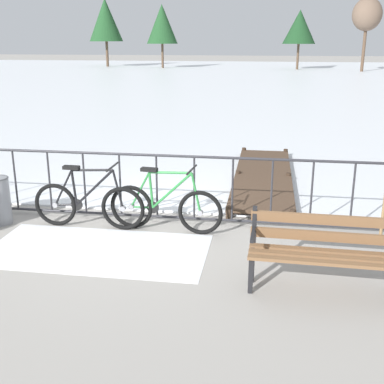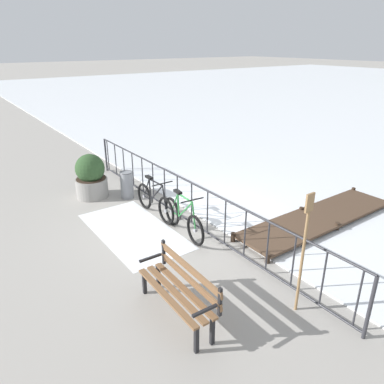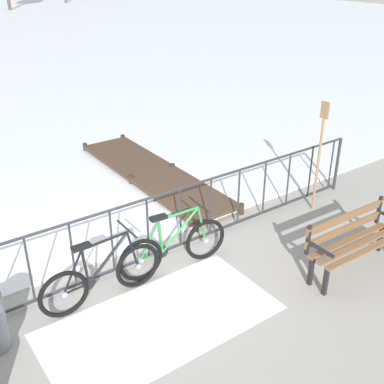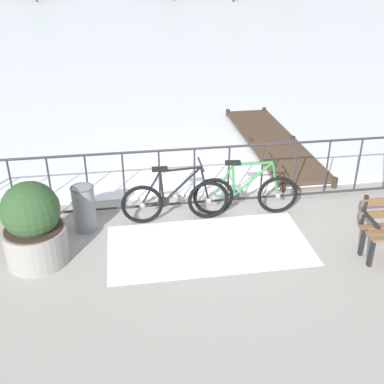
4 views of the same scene
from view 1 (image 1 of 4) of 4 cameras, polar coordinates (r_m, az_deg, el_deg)
name	(u,v)px [view 1 (image 1 of 4)]	position (r m, az deg, el deg)	size (l,w,h in m)	color
ground_plane	(140,220)	(7.77, -6.08, -3.25)	(160.00, 160.00, 0.00)	#9E9991
frozen_pond	(243,79)	(35.57, 5.88, 12.85)	(80.00, 56.00, 0.03)	white
snow_patch	(97,250)	(6.78, -10.87, -6.58)	(2.95, 1.50, 0.01)	white
railing_fence	(138,186)	(7.59, -6.21, 0.70)	(9.06, 0.06, 1.07)	#2D2D33
bicycle_near_railing	(165,207)	(7.19, -3.14, -1.76)	(1.71, 0.52, 0.97)	black
bicycle_second	(88,204)	(7.47, -11.87, -1.39)	(1.71, 0.52, 0.97)	black
park_bench	(322,247)	(5.67, 14.79, -6.15)	(1.61, 0.52, 0.89)	brown
wooden_dock	(263,176)	(9.86, 8.21, 1.86)	(1.10, 4.49, 0.20)	#4C3828
tree_far_west	(300,27)	(47.60, 12.32, 18.13)	(2.94, 2.94, 5.20)	brown
tree_west_mid	(105,20)	(52.24, -9.97, 19.00)	(3.31, 3.31, 6.54)	brown
tree_centre	(162,24)	(49.06, -3.49, 18.81)	(2.92, 2.92, 5.83)	brown
tree_far_east	(367,15)	(45.93, 19.58, 18.72)	(2.44, 2.44, 6.00)	brown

